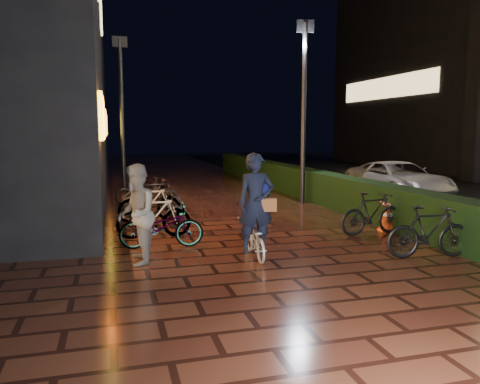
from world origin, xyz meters
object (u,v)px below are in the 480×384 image
object	(u,v)px
bystander_person	(136,214)
cart_assembly	(261,188)
van	(398,180)
cyclist	(255,220)
traffic_barrier	(378,213)

from	to	relation	value
bystander_person	cart_assembly	xyz separation A→B (m)	(4.04, 5.40, -0.32)
van	cart_assembly	size ratio (longest dim) A/B	4.11
van	cyclist	distance (m)	9.46
van	traffic_barrier	distance (m)	5.34
bystander_person	van	bearing A→B (deg)	127.35
cyclist	traffic_barrier	distance (m)	4.34
traffic_barrier	cyclist	bearing A→B (deg)	-152.02
bystander_person	cart_assembly	bearing A→B (deg)	147.74
van	traffic_barrier	xyz separation A→B (m)	(-3.34, -4.15, -0.31)
cyclist	bystander_person	bearing A→B (deg)	174.46
cyclist	cart_assembly	world-z (taller)	cyclist
cyclist	van	bearing A→B (deg)	40.83
van	cyclist	world-z (taller)	cyclist
traffic_barrier	cart_assembly	world-z (taller)	cart_assembly
cyclist	cart_assembly	bearing A→B (deg)	71.06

